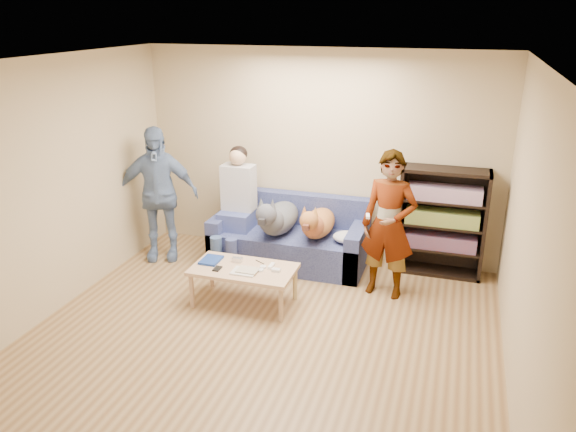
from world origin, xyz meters
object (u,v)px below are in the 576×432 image
(person_standing_left, at_px, (157,194))
(notebook_blue, at_px, (211,260))
(bookshelf, at_px, (442,220))
(camera_silver, at_px, (237,260))
(person_seated, at_px, (236,201))
(sofa, at_px, (290,240))
(dog_gray, at_px, (277,218))
(person_standing_right, at_px, (389,225))
(coffee_table, at_px, (244,272))
(dog_tan, at_px, (317,223))

(person_standing_left, height_order, notebook_blue, person_standing_left)
(notebook_blue, relative_size, bookshelf, 0.20)
(camera_silver, height_order, person_seated, person_seated)
(notebook_blue, distance_m, bookshelf, 2.74)
(notebook_blue, height_order, sofa, sofa)
(person_standing_left, bearing_deg, camera_silver, -47.55)
(person_seated, xyz_separation_m, dog_gray, (0.56, -0.05, -0.14))
(person_standing_right, height_order, sofa, person_standing_right)
(person_seated, relative_size, bookshelf, 1.13)
(coffee_table, xyz_separation_m, bookshelf, (1.96, 1.42, 0.31))
(person_standing_right, relative_size, dog_gray, 1.32)
(person_standing_right, distance_m, dog_tan, 0.98)
(notebook_blue, bearing_deg, dog_gray, 65.25)
(person_seated, bearing_deg, dog_tan, -0.82)
(dog_gray, bearing_deg, bookshelf, 12.06)
(bookshelf, bearing_deg, person_standing_left, -169.93)
(notebook_blue, bearing_deg, person_standing_right, 19.19)
(dog_tan, bearing_deg, dog_gray, -176.11)
(dog_gray, xyz_separation_m, coffee_table, (-0.04, -1.01, -0.26))
(dog_gray, xyz_separation_m, dog_tan, (0.49, 0.03, -0.02))
(person_seated, bearing_deg, bookshelf, 8.31)
(sofa, distance_m, dog_gray, 0.41)
(dog_tan, bearing_deg, bookshelf, 14.78)
(person_standing_right, bearing_deg, notebook_blue, -152.99)
(camera_silver, distance_m, sofa, 1.12)
(notebook_blue, xyz_separation_m, dog_tan, (0.93, 1.00, 0.17))
(person_standing_right, height_order, person_standing_left, person_standing_left)
(person_seated, distance_m, bookshelf, 2.50)
(dog_tan, height_order, bookshelf, bookshelf)
(person_seated, bearing_deg, person_standing_right, -11.03)
(notebook_blue, bearing_deg, bookshelf, 30.21)
(bookshelf, bearing_deg, camera_silver, -147.91)
(coffee_table, bearing_deg, person_seated, 115.71)
(camera_silver, xyz_separation_m, bookshelf, (2.08, 1.30, 0.23))
(person_standing_left, bearing_deg, notebook_blue, -55.96)
(dog_tan, height_order, coffee_table, dog_tan)
(camera_silver, height_order, coffee_table, camera_silver)
(person_standing_right, xyz_separation_m, notebook_blue, (-1.82, -0.63, -0.39))
(dog_tan, distance_m, coffee_table, 1.20)
(sofa, xyz_separation_m, dog_tan, (0.38, -0.14, 0.33))
(dog_gray, height_order, dog_tan, dog_gray)
(sofa, bearing_deg, person_standing_left, -167.00)
(person_seated, bearing_deg, dog_gray, -4.96)
(sofa, xyz_separation_m, person_seated, (-0.67, -0.13, 0.49))
(person_standing_left, relative_size, bookshelf, 1.31)
(camera_silver, height_order, dog_gray, dog_gray)
(person_standing_left, relative_size, coffee_table, 1.55)
(person_seated, relative_size, dog_tan, 1.29)
(person_standing_right, xyz_separation_m, dog_tan, (-0.89, 0.36, -0.21))
(sofa, xyz_separation_m, dog_gray, (-0.11, -0.17, 0.35))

